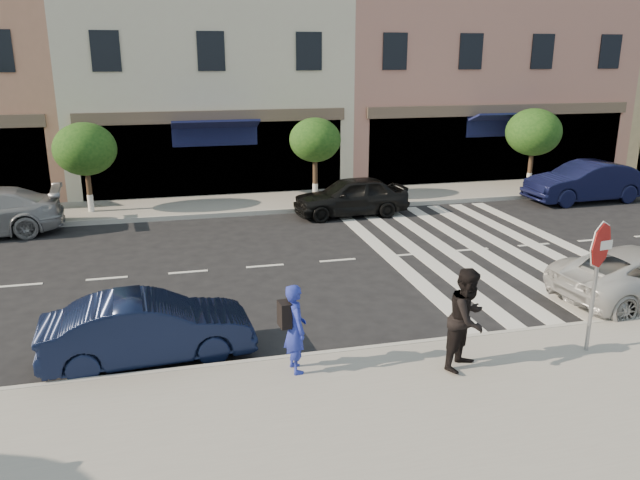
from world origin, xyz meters
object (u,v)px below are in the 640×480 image
(photographer, at_px, (295,328))
(walker, at_px, (468,319))
(car_far_mid, at_px, (351,196))
(car_far_right, at_px, (586,182))
(car_near_mid, at_px, (149,328))
(stop_sign, at_px, (599,258))

(photographer, distance_m, walker, 2.95)
(photographer, xyz_separation_m, walker, (2.89, -0.58, 0.12))
(car_far_mid, distance_m, car_far_right, 9.23)
(car_far_right, bearing_deg, photographer, -53.78)
(walker, relative_size, car_near_mid, 0.48)
(photographer, xyz_separation_m, car_far_right, (13.41, 10.60, -0.18))
(stop_sign, xyz_separation_m, car_far_mid, (-1.18, 11.29, -1.27))
(stop_sign, distance_m, car_near_mid, 8.14)
(stop_sign, bearing_deg, walker, 171.47)
(stop_sign, relative_size, photographer, 1.57)
(photographer, relative_size, car_near_mid, 0.42)
(stop_sign, bearing_deg, car_far_mid, 87.05)
(car_near_mid, height_order, car_far_mid, car_far_mid)
(walker, height_order, car_far_right, walker)
(stop_sign, distance_m, photographer, 5.48)
(car_near_mid, bearing_deg, car_far_right, -63.66)
(photographer, height_order, car_near_mid, photographer)
(car_near_mid, bearing_deg, car_far_mid, -39.19)
(photographer, height_order, car_far_mid, photographer)
(walker, bearing_deg, stop_sign, -36.50)
(stop_sign, height_order, car_far_right, stop_sign)
(stop_sign, height_order, car_near_mid, stop_sign)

